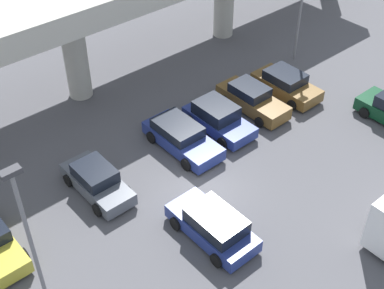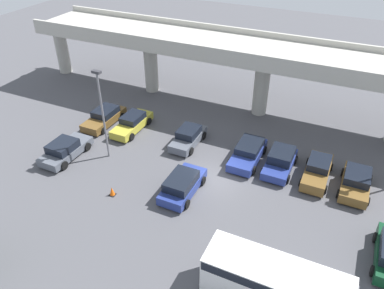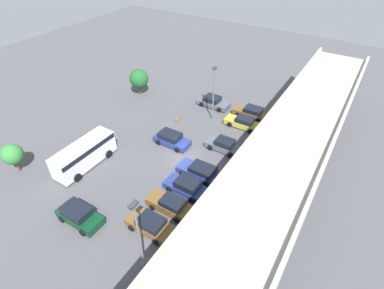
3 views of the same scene
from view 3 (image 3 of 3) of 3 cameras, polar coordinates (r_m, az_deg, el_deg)
name	(u,v)px [view 3 (image 3 of 3)]	position (r m, az deg, el deg)	size (l,w,h in m)	color
ground_plane	(180,157)	(35.15, -2.25, -2.47)	(104.91, 104.91, 0.00)	#4C4C51
highway_overpass	(287,154)	(28.06, 17.69, -1.76)	(50.40, 6.64, 7.16)	#ADAAA0
parked_car_0	(213,102)	(44.48, 4.07, 8.10)	(2.25, 4.70, 1.51)	#515660
parked_car_1	(243,123)	(40.31, 9.75, 4.12)	(1.98, 4.86, 1.49)	gold
parked_car_2	(224,145)	(35.98, 6.10, -0.14)	(2.02, 4.36, 1.51)	#515660
parked_car_3	(171,139)	(36.77, -3.93, 1.04)	(2.21, 4.52, 1.55)	navy
parked_car_4	(200,171)	(32.31, 1.58, -5.14)	(2.24, 4.87, 1.45)	navy
parked_car_5	(186,186)	(30.69, -1.13, -7.93)	(2.21, 4.39, 1.59)	navy
parked_car_6	(171,205)	(29.11, -4.11, -11.45)	(2.01, 4.71, 1.55)	brown
parked_car_7	(150,225)	(27.88, -7.94, -14.89)	(2.19, 4.43, 1.49)	brown
parked_car_8	(79,215)	(30.05, -20.74, -12.43)	(2.24, 4.47, 1.66)	#0C381E
parked_car_9	(251,112)	(42.76, 11.22, 6.05)	(2.16, 4.83, 1.46)	brown
shuttle_bus	(84,153)	(35.19, -19.89, -1.58)	(7.45, 2.67, 2.79)	white
lamp_post_near_aisle	(214,90)	(39.56, 4.13, 10.32)	(0.70, 0.35, 7.62)	slate
lamp_post_mid_lot	(140,239)	(21.84, -9.96, -17.28)	(0.70, 0.35, 8.64)	slate
tree_front_left	(139,78)	(47.29, -10.07, 12.28)	(2.86, 2.86, 4.16)	brown
tree_front_centre	(12,154)	(37.12, -31.08, -1.60)	(2.28, 2.28, 3.57)	brown
traffic_cone	(176,119)	(41.16, -3.03, 4.84)	(0.44, 0.44, 0.70)	black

